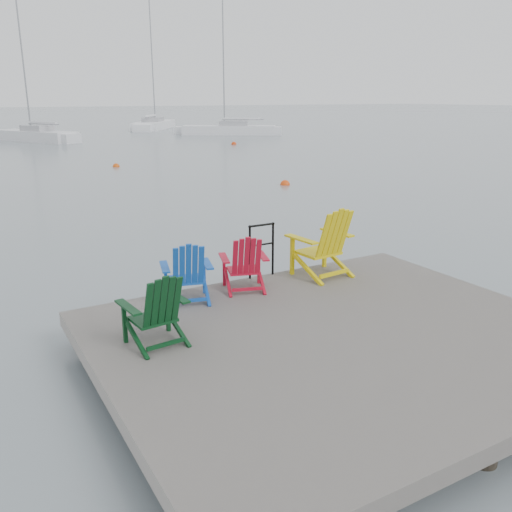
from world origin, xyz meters
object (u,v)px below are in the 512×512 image
chair_blue (187,272)px  sailboat_far (230,131)px  chair_green (157,309)px  sailboat_near (35,136)px  buoy_a (285,185)px  handrail (262,245)px  chair_yellow (325,242)px  buoy_b (116,167)px  sailboat_mid (154,125)px  buoy_d (49,142)px  buoy_c (234,144)px  chair_red (245,263)px

chair_blue → sailboat_far: size_ratio=0.08×
chair_green → sailboat_far: 45.77m
sailboat_near → sailboat_far: bearing=-30.9°
chair_green → buoy_a: chair_green is taller
handrail → sailboat_near: 39.41m
chair_blue → buoy_a: (8.91, 11.19, -0.96)m
chair_yellow → buoy_b: 20.49m
sailboat_near → buoy_b: sailboat_near is taller
chair_yellow → sailboat_far: 43.28m
chair_yellow → sailboat_near: size_ratio=0.11×
sailboat_mid → handrail: bearing=-75.0°
sailboat_near → buoy_d: sailboat_near is taller
chair_green → chair_yellow: chair_yellow is taller
handrail → buoy_c: (14.46, 28.70, -1.04)m
sailboat_far → buoy_a: (-11.85, -27.97, -0.36)m
handrail → buoy_d: handrail is taller
handrail → chair_red: 0.74m
sailboat_mid → buoy_d: sailboat_mid is taller
chair_yellow → buoy_a: bearing=54.4°
sailboat_near → buoy_a: (5.14, -28.61, -0.36)m
chair_green → buoy_a: 15.80m
handrail → chair_red: (-0.57, -0.46, -0.09)m
chair_red → buoy_b: (3.72, 20.29, -0.95)m
chair_green → sailboat_far: sailboat_far is taller
handrail → chair_blue: bearing=-162.9°
buoy_c → buoy_d: (-11.52, 8.85, 0.00)m
chair_green → chair_red: bearing=26.6°
buoy_d → chair_yellow: bearing=-93.1°
buoy_a → buoy_b: (-4.23, 9.11, 0.00)m
buoy_d → chair_blue: bearing=-96.7°
chair_green → buoy_b: chair_green is taller
buoy_b → chair_green: bearing=-104.5°
buoy_d → sailboat_far: bearing=4.0°
sailboat_far → buoy_b: size_ratio=33.52×
chair_green → chair_yellow: 3.50m
chair_green → sailboat_near: (4.65, 40.97, -0.61)m
buoy_b → buoy_c: (11.31, 8.87, 0.00)m
chair_blue → buoy_b: (4.67, 20.30, -0.96)m
buoy_b → sailboat_near: bearing=92.7°
chair_green → buoy_b: 22.19m
buoy_c → buoy_d: 14.53m
chair_green → buoy_c: 34.72m
chair_red → chair_yellow: size_ratio=0.76×
chair_red → chair_blue: bearing=-161.2°
buoy_c → buoy_b: bearing=-141.9°
chair_green → buoy_c: size_ratio=2.37×
buoy_b → buoy_d: buoy_d is taller
chair_blue → buoy_a: bearing=66.9°
chair_red → sailboat_mid: bearing=90.4°
buoy_d → sailboat_mid: bearing=45.2°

